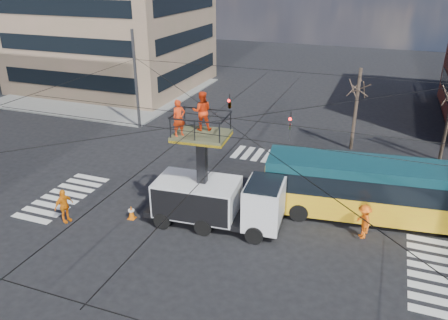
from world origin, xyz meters
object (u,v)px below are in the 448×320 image
Objects in this scene: utility_truck at (217,187)px; city_bus at (386,191)px; worker_ground at (64,206)px; traffic_cone at (131,212)px; flagger at (364,222)px.

utility_truck reaches higher than city_bus.
utility_truck is 8.77m from city_bus.
worker_ground is (-7.58, -2.60, -1.24)m from utility_truck.
traffic_cone is 3.46m from worker_ground.
city_bus reaches higher than worker_ground.
utility_truck is 8.11m from worker_ground.
worker_ground is at bearing -154.66° from traffic_cone.
city_bus reaches higher than flagger.
city_bus is 13.41m from traffic_cone.
traffic_cone is at bearing -103.51° from flagger.
traffic_cone is at bearing -49.86° from worker_ground.
traffic_cone is at bearing -166.58° from city_bus.
utility_truck is 3.97× the size of flagger.
city_bus is at bearing 20.28° from traffic_cone.
traffic_cone is 0.43× the size of flagger.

